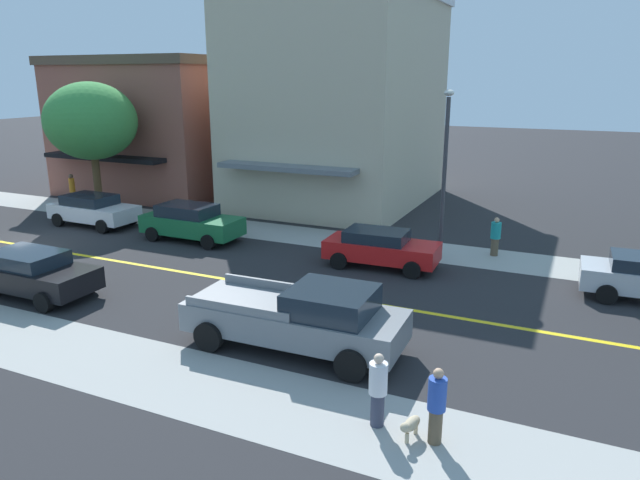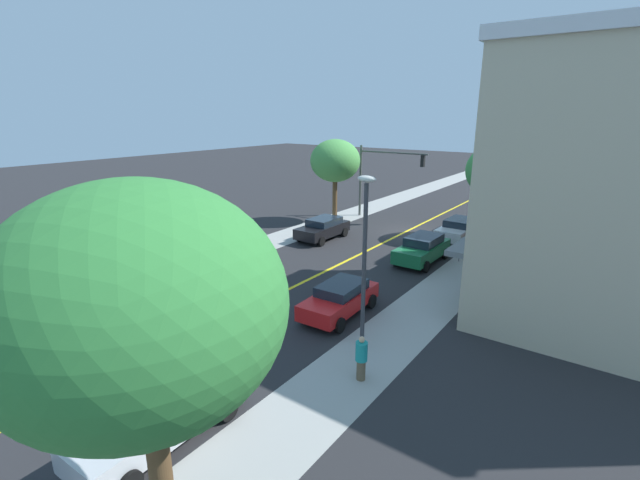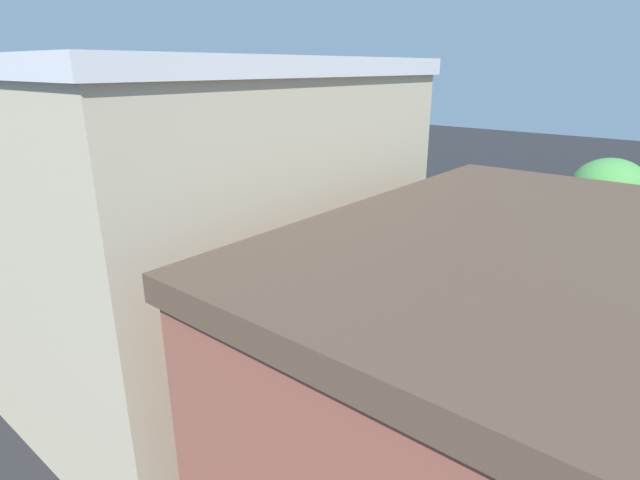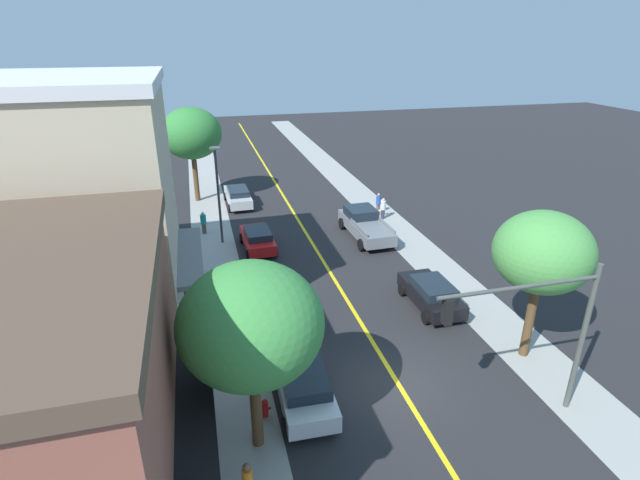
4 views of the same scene
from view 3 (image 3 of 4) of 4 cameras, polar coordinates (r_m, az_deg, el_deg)
ground_plane at (r=26.96m, az=26.73°, el=-7.58°), size 140.00×140.00×0.00m
sidewalk_left at (r=21.41m, az=22.43°, el=-13.93°), size 2.82×126.00×0.01m
sidewalk_right at (r=32.81m, az=29.45°, el=-3.40°), size 2.82×126.00×0.01m
road_centerline_stripe at (r=26.95m, az=26.73°, el=-7.57°), size 0.20×126.00×0.00m
corner_shop_building at (r=12.29m, az=26.30°, el=-18.48°), size 13.16×10.55×8.07m
tan_rowhouse at (r=17.14m, az=-12.02°, el=0.10°), size 13.15×9.47×11.38m
street_tree_left_near at (r=19.58m, az=29.07°, el=-2.46°), size 4.53×4.53×6.71m
street_tree_right_corner at (r=35.21m, az=-21.00°, el=8.65°), size 4.79×4.79×7.61m
street_tree_left_far at (r=31.25m, az=29.82°, el=4.94°), size 3.91×3.91×6.57m
fire_hydrant at (r=21.99m, az=24.26°, el=-12.20°), size 0.44×0.24×0.73m
parking_meter at (r=23.07m, az=12.84°, el=-7.90°), size 0.12×0.18×1.33m
street_lamp at (r=28.63m, az=-8.60°, el=4.37°), size 0.70×0.36×6.48m
red_sedan_left_curb at (r=29.84m, az=-2.94°, el=-1.37°), size 2.06×4.27×1.41m
green_sedan_left_curb at (r=25.09m, az=11.89°, el=-5.68°), size 2.06×4.46×1.58m
silver_sedan_left_curb at (r=36.20m, az=-14.14°, el=1.80°), size 2.08×4.83×1.45m
black_sedan_right_curb at (r=31.43m, az=19.53°, el=-1.36°), size 2.06×4.34×1.47m
white_sedan_left_curb at (r=23.16m, az=24.72°, el=-9.43°), size 2.17×4.40×1.48m
grey_pickup_truck at (r=35.48m, az=4.73°, el=2.18°), size 2.49×5.86×1.79m
pedestrian_teal_shirt at (r=30.34m, az=-12.32°, el=-1.33°), size 0.40×0.40×1.57m
pedestrian_white_shirt at (r=39.09m, az=3.26°, el=3.71°), size 0.38×0.38×1.61m
pedestrian_blue_shirt at (r=39.87m, az=1.93°, el=4.04°), size 0.36×0.36×1.61m
small_dog at (r=39.82m, az=2.54°, el=3.25°), size 0.68×0.34×0.50m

